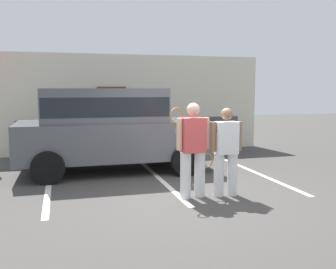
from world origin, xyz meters
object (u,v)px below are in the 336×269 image
object	(u,v)px
parked_suv	(110,125)
tennis_player_man	(193,149)
tennis_player_woman	(226,151)
potted_plant_by_porch	(219,137)

from	to	relation	value
parked_suv	tennis_player_man	distance (m)	2.99
tennis_player_woman	tennis_player_man	bearing A→B (deg)	-3.84
potted_plant_by_porch	parked_suv	bearing A→B (deg)	-152.71
tennis_player_man	potted_plant_by_porch	xyz separation A→B (m)	(2.54, 4.66, -0.44)
tennis_player_man	tennis_player_woman	bearing A→B (deg)	168.42
tennis_player_woman	potted_plant_by_porch	xyz separation A→B (m)	(1.89, 4.71, -0.38)
parked_suv	potted_plant_by_porch	xyz separation A→B (m)	(3.74, 1.93, -0.65)
tennis_player_woman	potted_plant_by_porch	distance (m)	5.10
tennis_player_man	tennis_player_woman	distance (m)	0.65
parked_suv	tennis_player_woman	world-z (taller)	parked_suv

